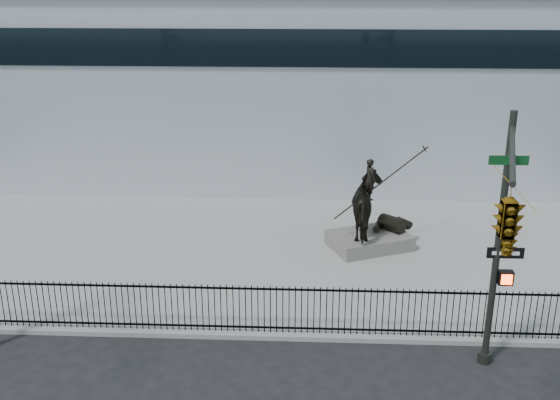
{
  "coord_description": "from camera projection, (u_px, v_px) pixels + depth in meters",
  "views": [
    {
      "loc": [
        2.12,
        -15.5,
        10.2
      ],
      "look_at": [
        1.12,
        6.0,
        2.58
      ],
      "focal_mm": 42.0,
      "sensor_mm": 36.0,
      "label": 1
    }
  ],
  "objects": [
    {
      "name": "equestrian_statue",
      "position": [
        372.0,
        206.0,
        24.48
      ],
      "size": [
        3.41,
        2.86,
        3.12
      ],
      "rotation": [
        0.0,
        0.0,
        0.41
      ],
      "color": "black",
      "rests_on": "statue_plinth"
    },
    {
      "name": "building",
      "position": [
        271.0,
        80.0,
        35.42
      ],
      "size": [
        44.0,
        14.0,
        9.0
      ],
      "primitive_type": "cube",
      "color": "#B7BDC7",
      "rests_on": "ground"
    },
    {
      "name": "traffic_signal_right",
      "position": [
        507.0,
        228.0,
        14.3
      ],
      "size": [
        2.17,
        6.86,
        7.0
      ],
      "color": "#242722",
      "rests_on": "ground"
    },
    {
      "name": "statue_plinth",
      "position": [
        369.0,
        240.0,
        24.93
      ],
      "size": [
        3.42,
        2.95,
        0.54
      ],
      "primitive_type": "cube",
      "rotation": [
        0.0,
        0.0,
        0.41
      ],
      "color": "#53504C",
      "rests_on": "plaza"
    },
    {
      "name": "ground",
      "position": [
        230.0,
        359.0,
        18.09
      ],
      "size": [
        120.0,
        120.0,
        0.0
      ],
      "primitive_type": "plane",
      "color": "black",
      "rests_on": "ground"
    },
    {
      "name": "plaza",
      "position": [
        252.0,
        253.0,
        24.66
      ],
      "size": [
        30.0,
        12.0,
        0.15
      ],
      "primitive_type": "cube",
      "color": "gray",
      "rests_on": "ground"
    },
    {
      "name": "picket_fence",
      "position": [
        234.0,
        308.0,
        18.97
      ],
      "size": [
        22.1,
        0.1,
        1.5
      ],
      "color": "black",
      "rests_on": "plaza"
    }
  ]
}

